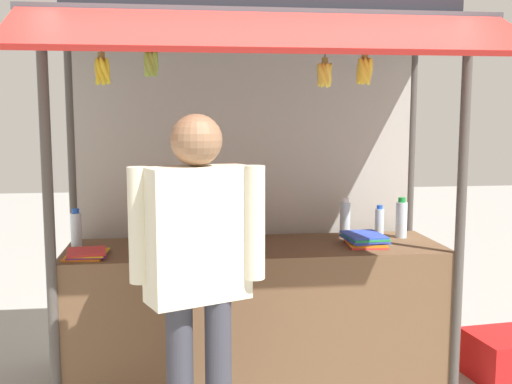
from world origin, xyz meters
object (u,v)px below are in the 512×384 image
(water_bottle_center, at_px, (233,223))
(water_bottle_front_left, at_px, (223,223))
(banana_bunch_rightmost, at_px, (151,63))
(vendor_person, at_px, (198,257))
(water_bottle_rear_center, at_px, (379,222))
(banana_bunch_inner_right, at_px, (325,75))
(water_bottle_mid_left, at_px, (345,218))
(plastic_crate, at_px, (505,357))
(water_bottle_far_right, at_px, (76,229))
(water_bottle_left, at_px, (401,219))
(banana_bunch_leftmost, at_px, (102,70))
(magazine_stack_back_left, at_px, (365,239))
(magazine_stack_far_left, at_px, (156,252))
(banana_bunch_inner_left, at_px, (364,71))
(magazine_stack_right, at_px, (87,254))

(water_bottle_center, relative_size, water_bottle_front_left, 0.78)
(banana_bunch_rightmost, distance_m, vendor_person, 1.08)
(water_bottle_rear_center, relative_size, banana_bunch_inner_right, 0.79)
(water_bottle_center, height_order, water_bottle_mid_left, water_bottle_mid_left)
(water_bottle_rear_center, distance_m, plastic_crate, 1.19)
(plastic_crate, bearing_deg, water_bottle_far_right, 172.79)
(water_bottle_left, bearing_deg, plastic_crate, -31.25)
(water_bottle_center, distance_m, banana_bunch_inner_right, 1.24)
(banana_bunch_rightmost, bearing_deg, water_bottle_mid_left, 30.10)
(banana_bunch_inner_right, height_order, banana_bunch_leftmost, same)
(water_bottle_mid_left, distance_m, banana_bunch_leftmost, 1.97)
(vendor_person, bearing_deg, water_bottle_rear_center, 17.84)
(water_bottle_mid_left, distance_m, water_bottle_front_left, 0.92)
(vendor_person, bearing_deg, plastic_crate, -3.59)
(magazine_stack_back_left, relative_size, banana_bunch_rightmost, 1.39)
(water_bottle_far_right, relative_size, banana_bunch_inner_right, 0.88)
(banana_bunch_rightmost, distance_m, banana_bunch_leftmost, 0.26)
(water_bottle_mid_left, xyz_separation_m, vendor_person, (-1.07, -1.19, 0.03))
(banana_bunch_rightmost, xyz_separation_m, vendor_person, (0.22, -0.44, -0.96))
(banana_bunch_rightmost, bearing_deg, vendor_person, -63.13)
(banana_bunch_leftmost, xyz_separation_m, vendor_person, (0.48, -0.44, -0.92))
(water_bottle_far_right, relative_size, magazine_stack_back_left, 0.77)
(water_bottle_center, bearing_deg, magazine_stack_far_left, -142.83)
(water_bottle_center, relative_size, water_bottle_far_right, 1.00)
(magazine_stack_far_left, xyz_separation_m, banana_bunch_rightmost, (0.00, -0.28, 1.09))
(banana_bunch_inner_left, bearing_deg, plastic_crate, 12.45)
(water_bottle_center, xyz_separation_m, magazine_stack_right, (-0.91, -0.37, -0.10))
(water_bottle_front_left, relative_size, magazine_stack_back_left, 0.99)
(water_bottle_far_right, xyz_separation_m, banana_bunch_inner_right, (1.47, -0.58, 0.94))
(water_bottle_rear_center, distance_m, banana_bunch_leftmost, 2.10)
(banana_bunch_leftmost, bearing_deg, magazine_stack_back_left, 14.12)
(banana_bunch_inner_right, distance_m, banana_bunch_inner_left, 0.23)
(magazine_stack_back_left, distance_m, banana_bunch_inner_left, 1.13)
(magazine_stack_right, relative_size, banana_bunch_inner_left, 1.03)
(water_bottle_far_right, bearing_deg, water_bottle_rear_center, 1.29)
(magazine_stack_back_left, xyz_separation_m, vendor_person, (-1.11, -0.84, 0.12))
(water_bottle_rear_center, bearing_deg, banana_bunch_leftmost, -160.24)
(magazine_stack_right, xyz_separation_m, banana_bunch_inner_right, (1.36, -0.29, 1.04))
(magazine_stack_back_left, bearing_deg, magazine_stack_far_left, -174.80)
(banana_bunch_rightmost, bearing_deg, magazine_stack_right, 144.69)
(water_bottle_rear_center, bearing_deg, magazine_stack_right, -169.97)
(water_bottle_left, distance_m, magazine_stack_back_left, 0.39)
(water_bottle_far_right, distance_m, water_bottle_rear_center, 2.02)
(water_bottle_front_left, relative_size, banana_bunch_leftmost, 1.16)
(water_bottle_left, xyz_separation_m, water_bottle_center, (-1.15, 0.06, -0.01))
(banana_bunch_rightmost, distance_m, plastic_crate, 2.92)
(water_bottle_front_left, height_order, magazine_stack_back_left, water_bottle_front_left)
(magazine_stack_back_left, relative_size, banana_bunch_inner_right, 1.14)
(vendor_person, height_order, plastic_crate, vendor_person)
(water_bottle_rear_center, xyz_separation_m, banana_bunch_inner_left, (-0.33, -0.63, 0.98))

